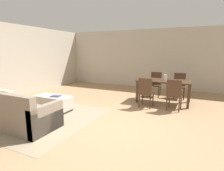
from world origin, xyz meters
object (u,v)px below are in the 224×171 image
at_px(dining_chair_far_right, 179,84).
at_px(book_on_ottoman, 56,96).
at_px(dining_chair_near_right, 174,93).
at_px(dining_chair_far_left, 156,83).
at_px(vase_centerpiece, 165,78).
at_px(dining_table, 164,83).
at_px(dining_chair_near_left, 146,91).
at_px(ottoman_table, 54,102).
at_px(couch, 14,114).

bearing_deg(dining_chair_far_right, book_on_ottoman, -134.67).
xyz_separation_m(dining_chair_near_right, dining_chair_far_left, (-0.86, 1.56, 0.00)).
height_order(vase_centerpiece, book_on_ottoman, vase_centerpiece).
height_order(dining_table, dining_chair_near_left, dining_chair_near_left).
bearing_deg(dining_table, vase_centerpiece, -32.64).
relative_size(dining_table, dining_chair_far_right, 1.86).
distance_m(ottoman_table, dining_chair_far_left, 3.81).
distance_m(couch, dining_chair_far_left, 4.86).
bearing_deg(dining_chair_near_right, vase_centerpiece, 117.15).
xyz_separation_m(dining_chair_far_right, vase_centerpiece, (-0.38, -0.87, 0.33)).
bearing_deg(dining_chair_far_left, dining_chair_far_right, 3.10).
relative_size(dining_chair_far_left, book_on_ottoman, 3.54).
bearing_deg(dining_chair_near_left, dining_chair_far_left, 91.70).
distance_m(dining_chair_near_left, vase_centerpiece, 0.97).
relative_size(ottoman_table, dining_chair_near_right, 1.20).
bearing_deg(couch, dining_table, 51.94).
bearing_deg(vase_centerpiece, book_on_ottoman, -140.34).
distance_m(ottoman_table, dining_chair_far_right, 4.41).
bearing_deg(dining_chair_far_left, dining_table, -61.10).
relative_size(couch, book_on_ottoman, 7.65).
xyz_separation_m(ottoman_table, dining_chair_near_right, (3.17, 1.45, 0.28)).
relative_size(dining_chair_near_right, dining_chair_far_right, 1.00).
distance_m(dining_chair_near_left, dining_chair_far_left, 1.62).
xyz_separation_m(dining_chair_far_right, book_on_ottoman, (-3.04, -3.08, -0.08)).
bearing_deg(book_on_ottoman, dining_chair_near_right, 25.83).
relative_size(dining_chair_near_left, dining_chair_far_left, 1.00).
bearing_deg(dining_chair_far_right, dining_chair_near_right, -89.92).
height_order(dining_chair_far_right, vase_centerpiece, vase_centerpiece).
relative_size(couch, vase_centerpiece, 10.79).
relative_size(dining_chair_near_right, vase_centerpiece, 4.99).
bearing_deg(vase_centerpiece, dining_chair_far_right, 66.57).
xyz_separation_m(dining_table, dining_chair_far_right, (0.42, 0.84, -0.15)).
xyz_separation_m(vase_centerpiece, book_on_ottoman, (-2.67, -2.21, -0.41)).
xyz_separation_m(dining_chair_far_left, vase_centerpiece, (0.48, -0.82, 0.33)).
height_order(couch, dining_chair_far_right, dining_chair_far_right).
height_order(ottoman_table, dining_chair_far_left, dining_chair_far_left).
distance_m(dining_table, vase_centerpiece, 0.19).
bearing_deg(ottoman_table, vase_centerpiece, 38.13).
bearing_deg(couch, book_on_ottoman, 85.29).
height_order(couch, dining_chair_far_left, dining_chair_far_left).
distance_m(ottoman_table, dining_table, 3.56).
relative_size(ottoman_table, dining_table, 0.65).
relative_size(dining_chair_near_left, dining_chair_far_right, 1.00).
bearing_deg(dining_chair_near_left, dining_chair_far_right, 64.12).
distance_m(couch, dining_table, 4.44).
xyz_separation_m(couch, dining_table, (2.73, 3.49, 0.37)).
relative_size(couch, dining_chair_near_left, 2.16).
distance_m(dining_chair_far_left, book_on_ottoman, 3.74).
distance_m(ottoman_table, book_on_ottoman, 0.24).
bearing_deg(dining_chair_far_right, vase_centerpiece, -113.43).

